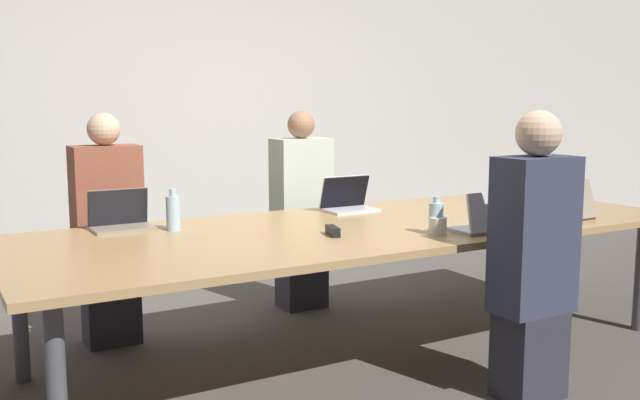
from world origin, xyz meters
The scene contains 16 objects.
ground_plane centered at (0.00, 0.00, 0.00)m, with size 24.00×24.00×0.00m, color #4C4742.
curtain_wall centered at (0.00, 2.32, 1.40)m, with size 12.00×0.06×2.80m.
conference_table centered at (0.00, 0.00, 0.73)m, with size 3.98×1.45×0.78m.
laptop_near_right centered at (1.15, -0.50, 0.85)m, with size 0.32×0.25×0.25m.
cup_near_right centered at (0.91, -0.50, 0.82)m, with size 0.10×0.10×0.09m.
bottle_near_right centered at (0.86, -0.35, 0.86)m, with size 0.07×0.07×0.20m.
laptop_far_left centered at (-1.26, 0.56, 0.84)m, with size 0.34×0.22×0.22m.
person_far_left centered at (-1.24, 0.92, 0.69)m, with size 0.40×0.24×1.42m.
bottle_far_left centered at (-1.01, 0.38, 0.88)m, with size 0.08×0.08×0.23m.
laptop_far_center centered at (0.20, 0.48, 0.84)m, with size 0.34×0.23×0.23m.
person_far_center centered at (0.15, 1.02, 0.69)m, with size 0.40×0.24×1.42m.
laptop_near_midright centered at (0.45, -0.54, 0.84)m, with size 0.31×0.22×0.23m.
person_near_midright centered at (0.39, -0.95, 0.71)m, with size 0.40×0.24×1.45m.
cup_near_midright centered at (0.19, -0.46, 0.82)m, with size 0.09×0.09×0.10m.
bottle_near_midright centered at (0.20, -0.43, 0.86)m, with size 0.08×0.08×0.21m.
stapler centered at (-0.32, -0.19, 0.80)m, with size 0.08×0.16×0.05m.
Camera 1 is at (-2.25, -3.42, 1.50)m, focal length 40.00 mm.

